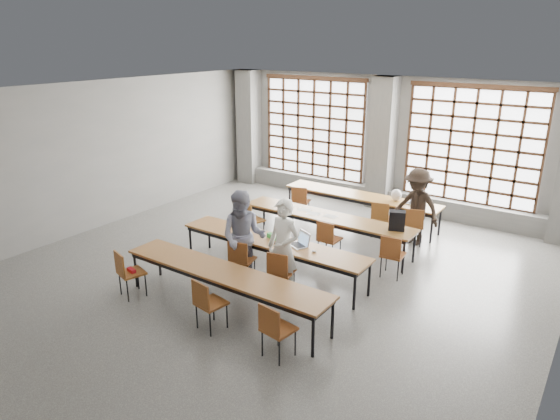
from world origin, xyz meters
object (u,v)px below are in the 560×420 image
(chair_near_mid, at_px, (207,300))
(mouse, at_px, (314,251))
(student_back, at_px, (416,207))
(plastic_bag, at_px, (396,195))
(chair_mid_centre, at_px, (328,236))
(green_box, at_px, (273,236))
(desk_row_d, at_px, (224,275))
(chair_back_mid, at_px, (380,216))
(desk_row_a, at_px, (361,197))
(chair_mid_left, at_px, (251,217))
(backpack, at_px, (397,221))
(student_male, at_px, (283,248))
(desk_row_c, at_px, (272,243))
(chair_near_left, at_px, (127,270))
(red_pouch, at_px, (131,270))
(chair_back_left, at_px, (300,199))
(chair_mid_right, at_px, (392,252))
(laptop_front, at_px, (300,242))
(phone, at_px, (277,244))
(chair_front_right, at_px, (280,269))
(student_female, at_px, (244,237))
(chair_front_left, at_px, (241,257))
(chair_back_right, at_px, (414,223))
(desk_row_b, at_px, (326,218))

(chair_near_mid, distance_m, mouse, 2.27)
(student_back, xyz_separation_m, plastic_bag, (-0.70, 0.55, 0.00))
(chair_mid_centre, bearing_deg, green_box, -117.92)
(desk_row_d, bearing_deg, chair_back_mid, 80.05)
(desk_row_a, relative_size, chair_back_mid, 4.55)
(chair_mid_left, height_order, backpack, backpack)
(student_male, bearing_deg, desk_row_c, 146.48)
(desk_row_c, bearing_deg, chair_mid_centre, 65.62)
(chair_near_left, bearing_deg, plastic_bag, 66.07)
(desk_row_a, height_order, red_pouch, desk_row_a)
(chair_back_left, height_order, chair_near_mid, same)
(chair_back_mid, distance_m, red_pouch, 5.70)
(chair_mid_left, relative_size, student_male, 0.49)
(desk_row_d, distance_m, chair_mid_left, 3.19)
(chair_mid_right, height_order, laptop_front, laptop_front)
(backpack, bearing_deg, phone, -149.82)
(red_pouch, bearing_deg, chair_front_right, 33.94)
(chair_front_right, bearing_deg, student_female, 172.05)
(student_back, distance_m, phone, 3.58)
(desk_row_c, height_order, green_box, green_box)
(chair_mid_centre, bearing_deg, desk_row_c, -114.38)
(chair_back_mid, bearing_deg, desk_row_c, -106.96)
(student_back, bearing_deg, chair_mid_left, -136.25)
(desk_row_c, distance_m, mouse, 0.95)
(chair_front_left, relative_size, backpack, 2.20)
(chair_front_right, bearing_deg, chair_near_left, -145.01)
(chair_mid_left, xyz_separation_m, phone, (1.65, -1.31, 0.20))
(chair_back_mid, xyz_separation_m, chair_mid_right, (1.04, -1.81, 0.00))
(desk_row_c, height_order, desk_row_d, same)
(student_male, xyz_separation_m, mouse, (0.35, 0.48, -0.15))
(chair_mid_left, bearing_deg, student_male, -39.48)
(chair_back_right, xyz_separation_m, chair_front_right, (-1.11, -3.64, 0.00))
(plastic_bag, bearing_deg, desk_row_b, -114.69)
(desk_row_c, bearing_deg, chair_back_mid, 73.04)
(chair_back_left, relative_size, chair_front_right, 1.00)
(chair_mid_right, bearing_deg, desk_row_a, 127.33)
(chair_back_left, bearing_deg, chair_front_left, -74.70)
(chair_mid_left, distance_m, phone, 2.12)
(chair_back_right, relative_size, chair_near_left, 1.00)
(desk_row_c, relative_size, student_female, 2.23)
(student_back, xyz_separation_m, backpack, (0.05, -1.25, 0.06))
(chair_mid_left, bearing_deg, chair_back_mid, 37.00)
(chair_mid_right, bearing_deg, chair_back_left, 150.79)
(student_female, bearing_deg, student_back, 34.67)
(chair_back_mid, relative_size, red_pouch, 4.40)
(desk_row_a, xyz_separation_m, desk_row_c, (-0.10, -3.64, 0.00))
(chair_back_mid, distance_m, chair_mid_right, 2.08)
(chair_near_left, distance_m, laptop_front, 3.17)
(phone, bearing_deg, green_box, 141.95)
(desk_row_d, distance_m, red_pouch, 1.79)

